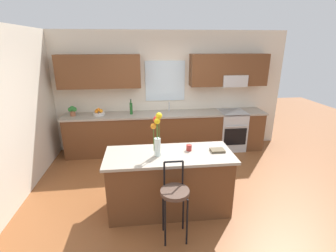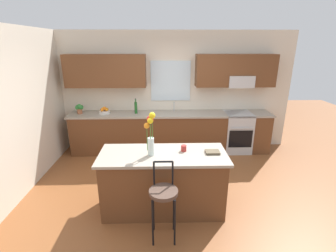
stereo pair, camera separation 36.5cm
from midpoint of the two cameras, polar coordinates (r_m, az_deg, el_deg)
ground_plane at (r=4.35m, az=3.97°, el=-14.99°), size 14.00×14.00×0.00m
wall_left at (r=4.60m, az=-29.73°, el=2.86°), size 0.12×4.60×2.70m
back_wall_assembly at (r=5.67m, az=2.78°, el=9.55°), size 5.60×0.50×2.70m
counter_run at (r=5.66m, az=2.53°, el=-1.42°), size 4.56×0.64×0.92m
sink_faucet at (r=5.63m, az=3.29°, el=4.79°), size 0.02×0.13×0.23m
oven_range at (r=5.95m, az=17.53°, el=-1.36°), size 0.60×0.64×0.92m
kitchen_island at (r=3.71m, az=1.78°, el=-12.94°), size 1.83×0.76×0.92m
bar_stool_near at (r=3.12m, az=2.42°, el=-15.95°), size 0.36×0.36×1.04m
flower_vase at (r=3.32m, az=-1.01°, el=-1.44°), size 0.16×0.15×0.63m
mug_ceramic at (r=3.58m, az=6.63°, el=-5.24°), size 0.08×0.08×0.09m
cookbook at (r=3.60m, az=13.25°, el=-6.01°), size 0.20×0.15×0.03m
fruit_bowl_oranges at (r=5.61m, az=-12.86°, el=3.41°), size 0.24×0.24×0.16m
bottle_olive_oil at (r=5.49m, az=-5.65°, el=4.33°), size 0.06×0.06×0.34m
potted_plant_small at (r=5.72m, az=-18.34°, el=3.97°), size 0.19×0.13×0.22m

